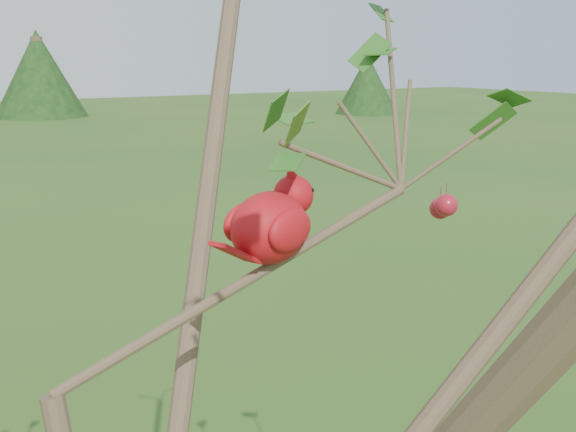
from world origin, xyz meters
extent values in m
sphere|color=maroon|center=(0.62, 0.01, 2.17)|extent=(0.04, 0.04, 0.04)
sphere|color=maroon|center=(0.66, 0.06, 2.15)|extent=(0.04, 0.04, 0.04)
ellipsoid|color=red|center=(0.30, 0.07, 2.16)|extent=(0.18, 0.16, 0.12)
sphere|color=red|center=(0.36, 0.10, 2.20)|extent=(0.09, 0.09, 0.07)
cone|color=red|center=(0.35, 0.09, 2.24)|extent=(0.06, 0.05, 0.05)
cone|color=#D85914|center=(0.39, 0.11, 2.20)|extent=(0.04, 0.03, 0.02)
ellipsoid|color=black|center=(0.38, 0.10, 2.20)|extent=(0.03, 0.04, 0.03)
cube|color=red|center=(0.22, 0.04, 2.14)|extent=(0.09, 0.06, 0.05)
ellipsoid|color=red|center=(0.28, 0.11, 2.16)|extent=(0.11, 0.07, 0.07)
ellipsoid|color=red|center=(0.31, 0.03, 2.16)|extent=(0.11, 0.07, 0.07)
cylinder|color=#493527|center=(6.78, 28.82, 1.56)|extent=(0.47, 0.47, 3.11)
cone|color=black|center=(6.78, 28.82, 1.69)|extent=(3.63, 3.63, 3.37)
cylinder|color=#493527|center=(18.69, 23.11, 1.12)|extent=(0.34, 0.34, 2.24)
cone|color=black|center=(18.69, 23.11, 1.22)|extent=(2.62, 2.62, 2.43)
camera|label=1|loc=(-0.27, -0.89, 2.43)|focal=45.00mm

